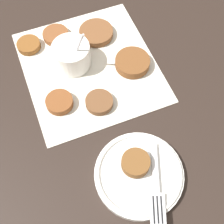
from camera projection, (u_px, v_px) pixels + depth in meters
ground_plane at (84, 66)px, 0.75m from camera, size 4.00×4.00×0.00m
napkin at (90, 66)px, 0.75m from camera, size 0.36×0.33×0.00m
sauce_bowl at (72, 56)px, 0.73m from camera, size 0.10×0.09×0.12m
fritter_0 at (132, 63)px, 0.74m from camera, size 0.08×0.08×0.02m
fritter_1 at (96, 33)px, 0.79m from camera, size 0.09×0.09×0.02m
fritter_2 at (99, 102)px, 0.69m from camera, size 0.06×0.06×0.02m
fritter_3 at (29, 45)px, 0.77m from camera, size 0.06×0.06×0.01m
fritter_4 at (59, 102)px, 0.69m from camera, size 0.06×0.06×0.02m
fritter_5 at (56, 35)px, 0.78m from camera, size 0.06×0.06×0.01m
serving_plate at (139, 174)px, 0.61m from camera, size 0.18×0.18×0.02m
fritter_on_plate at (136, 163)px, 0.60m from camera, size 0.06×0.06×0.02m
fork at (156, 192)px, 0.58m from camera, size 0.15×0.09×0.00m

